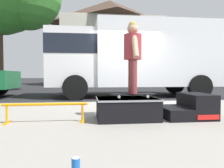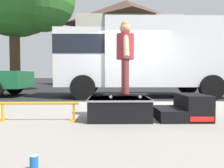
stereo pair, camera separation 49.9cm
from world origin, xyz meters
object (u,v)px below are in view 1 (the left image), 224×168
Objects in this scene: grind_rail at (45,108)px; soda_can at (76,166)px; kicker_ramp at (189,108)px; skateboard at (132,94)px; box_truck at (133,56)px; skate_box at (127,108)px; skater_kid at (133,51)px.

grind_rail is 10.67× the size of soda_can.
kicker_ramp is 2.76m from soda_can.
box_truck is at bearing 77.84° from skateboard.
box_truck reaches higher than skate_box.
soda_can is at bearing -113.51° from skater_kid.
skater_kid is at bearing 21.49° from skate_box.
kicker_ramp is at bearing -90.84° from box_truck.
kicker_ramp is 0.64× the size of grind_rail.
skater_kid is 2.48m from soda_can.
skater_kid is 9.99× the size of soda_can.
box_truck reaches higher than grind_rail.
box_truck is (1.22, 5.20, 1.38)m from skate_box.
skate_box is 2.14m from soda_can.
kicker_ramp is at bearing 45.97° from soda_can.
soda_can is (-1.92, -1.98, -0.12)m from kicker_ramp.
skater_kid is (-0.00, -0.00, 0.75)m from skateboard.
skater_kid is (-1.04, 0.04, 1.00)m from kicker_ramp.
skateboard is 2.24m from soda_can.
skateboard is at bearing 5.86° from grind_rail.
soda_can is (-0.88, -2.03, -0.36)m from skateboard.
skate_box is 1.36m from grind_rail.
skateboard is (1.46, 0.15, 0.19)m from grind_rail.
grind_rail is (-2.50, -0.11, 0.06)m from kicker_ramp.
skateboard is at bearing -102.16° from box_truck.
box_truck is (1.99, 7.19, 1.52)m from soda_can.
skater_kid reaches higher than kicker_ramp.
skate_box reaches higher than grind_rail.
skateboard is 0.75m from skater_kid.
kicker_ramp is 1.09× the size of skateboard.
skate_box is 5.52m from box_truck.
skate_box is at bearing -158.51° from skater_kid.
box_truck reaches higher than kicker_ramp.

